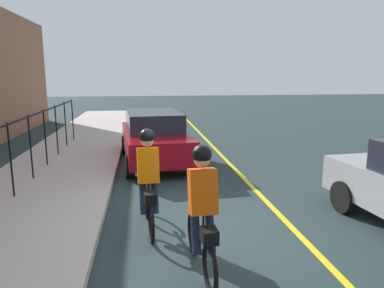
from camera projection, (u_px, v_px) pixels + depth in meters
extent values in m
plane|color=#253435|center=(202.00, 225.00, 6.53)|extent=(80.00, 80.00, 0.00)
cube|color=yellow|center=(285.00, 220.00, 6.74)|extent=(36.00, 0.12, 0.01)
cube|color=#B9ACA2|center=(5.00, 232.00, 6.06)|extent=(40.00, 3.20, 0.15)
cylinder|color=black|center=(11.00, 160.00, 7.48)|extent=(0.04, 0.04, 1.60)
cylinder|color=black|center=(31.00, 147.00, 8.81)|extent=(0.04, 0.04, 1.60)
cylinder|color=black|center=(45.00, 138.00, 10.14)|extent=(0.04, 0.04, 1.60)
cylinder|color=black|center=(57.00, 130.00, 11.48)|extent=(0.04, 0.04, 1.60)
cylinder|color=black|center=(65.00, 124.00, 12.81)|extent=(0.04, 0.04, 1.60)
cylinder|color=black|center=(73.00, 120.00, 14.14)|extent=(0.04, 0.04, 1.60)
torus|color=black|center=(193.00, 233.00, 5.47)|extent=(0.66, 0.10, 0.66)
torus|color=black|center=(210.00, 269.00, 4.46)|extent=(0.66, 0.10, 0.66)
cube|color=black|center=(201.00, 232.00, 4.91)|extent=(0.93, 0.10, 0.24)
cylinder|color=black|center=(203.00, 226.00, 4.74)|extent=(0.03, 0.03, 0.35)
cube|color=#DF5007|center=(203.00, 191.00, 4.70)|extent=(0.36, 0.38, 0.63)
sphere|color=tan|center=(202.00, 159.00, 4.67)|extent=(0.22, 0.22, 0.22)
sphere|color=black|center=(202.00, 154.00, 4.65)|extent=(0.26, 0.26, 0.26)
cylinder|color=#191E38|center=(195.00, 230.00, 4.76)|extent=(0.34, 0.14, 0.65)
cylinder|color=#191E38|center=(210.00, 228.00, 4.80)|extent=(0.34, 0.14, 0.65)
cube|color=black|center=(209.00, 236.00, 4.42)|extent=(0.25, 0.21, 0.18)
torus|color=black|center=(147.00, 201.00, 6.81)|extent=(0.66, 0.10, 0.66)
torus|color=black|center=(151.00, 224.00, 5.80)|extent=(0.66, 0.10, 0.66)
cube|color=black|center=(148.00, 198.00, 6.26)|extent=(0.93, 0.10, 0.24)
cylinder|color=black|center=(149.00, 193.00, 6.09)|extent=(0.03, 0.03, 0.35)
cube|color=#CD6403|center=(148.00, 165.00, 6.04)|extent=(0.36, 0.38, 0.63)
sphere|color=tan|center=(147.00, 140.00, 6.01)|extent=(0.22, 0.22, 0.22)
sphere|color=black|center=(147.00, 136.00, 6.00)|extent=(0.26, 0.26, 0.26)
cylinder|color=#191E38|center=(143.00, 195.00, 6.11)|extent=(0.34, 0.14, 0.65)
cylinder|color=#191E38|center=(155.00, 195.00, 6.14)|extent=(0.34, 0.14, 0.65)
cube|color=black|center=(150.00, 198.00, 5.77)|extent=(0.25, 0.21, 0.18)
cylinder|color=black|center=(344.00, 197.00, 7.09)|extent=(0.66, 0.27, 0.64)
cube|color=maroon|center=(155.00, 142.00, 11.02)|extent=(4.54, 2.18, 0.70)
cube|color=#1E232D|center=(153.00, 121.00, 11.09)|extent=(2.59, 1.80, 0.56)
cylinder|color=black|center=(192.00, 163.00, 9.84)|extent=(0.66, 0.28, 0.64)
cylinder|color=black|center=(130.00, 166.00, 9.47)|extent=(0.66, 0.28, 0.64)
cylinder|color=black|center=(173.00, 143.00, 12.70)|extent=(0.66, 0.28, 0.64)
cylinder|color=black|center=(125.00, 145.00, 12.33)|extent=(0.66, 0.28, 0.64)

